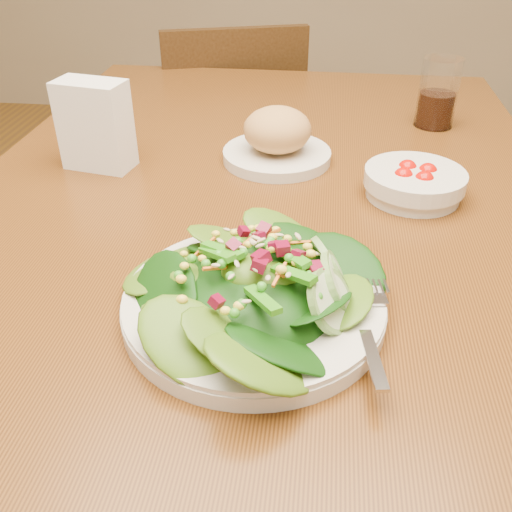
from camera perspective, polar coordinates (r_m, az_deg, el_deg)
name	(u,v)px	position (r m, az deg, el deg)	size (l,w,h in m)	color
dining_table	(257,267)	(0.86, 0.11, -1.15)	(0.90, 1.40, 0.75)	#623611
chair_far	(232,159)	(1.72, -2.46, 9.68)	(0.49, 0.49, 0.84)	#382410
salad_plate	(263,291)	(0.59, 0.69, -3.53)	(0.28, 0.28, 0.08)	beige
bread_plate	(277,140)	(0.94, 2.12, 11.55)	(0.18, 0.18, 0.09)	beige
tomato_bowl	(414,183)	(0.86, 15.52, 7.08)	(0.14, 0.14, 0.05)	beige
drinking_glass	(437,98)	(1.14, 17.67, 14.85)	(0.07, 0.07, 0.12)	silver
napkin_holder	(95,123)	(0.94, -15.82, 12.69)	(0.11, 0.08, 0.14)	white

